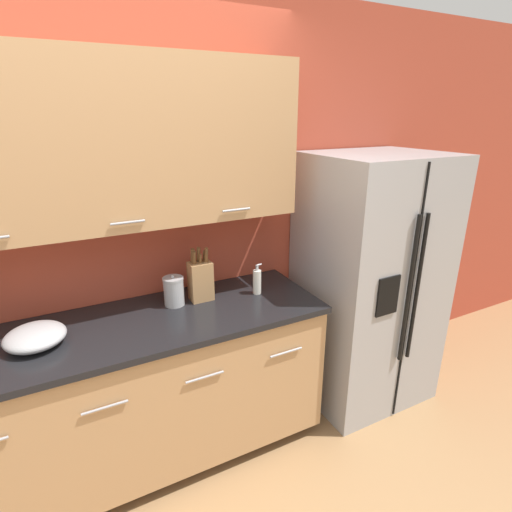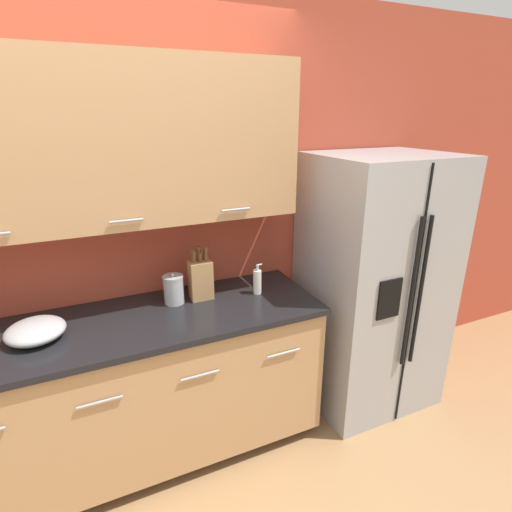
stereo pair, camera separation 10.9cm
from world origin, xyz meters
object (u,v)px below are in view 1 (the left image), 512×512
at_px(soap_dispenser, 257,281).
at_px(mixing_bowl, 35,337).
at_px(knife_block, 201,280).
at_px(steel_canister, 174,291).
at_px(refrigerator, 368,282).

bearing_deg(soap_dispenser, mixing_bowl, -178.46).
bearing_deg(knife_block, steel_canister, 178.64).
distance_m(steel_canister, mixing_bowl, 0.71).
distance_m(soap_dispenser, mixing_bowl, 1.18).
relative_size(soap_dispenser, steel_canister, 1.03).
height_order(knife_block, mixing_bowl, knife_block).
bearing_deg(refrigerator, steel_canister, 173.40).
xyz_separation_m(soap_dispenser, mixing_bowl, (-1.18, -0.03, -0.03)).
height_order(knife_block, soap_dispenser, knife_block).
height_order(soap_dispenser, steel_canister, soap_dispenser).
relative_size(refrigerator, steel_canister, 9.47).
xyz_separation_m(refrigerator, knife_block, (-1.15, 0.15, 0.18)).
height_order(refrigerator, steel_canister, refrigerator).
relative_size(knife_block, mixing_bowl, 1.17).
bearing_deg(steel_canister, mixing_bowl, -170.78).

